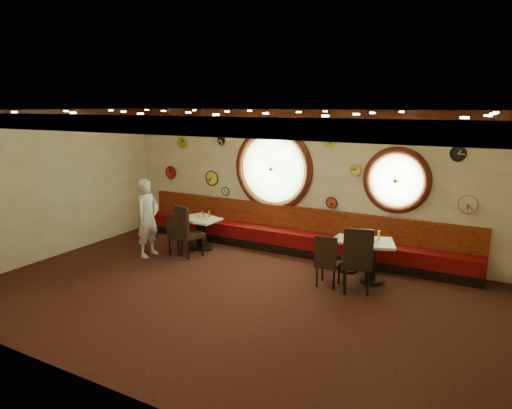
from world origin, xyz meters
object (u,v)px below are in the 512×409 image
condiment_b_salt (204,216)px  condiment_a_bottle (203,214)px  table_d (373,257)px  condiment_a_salt (195,215)px  chair_c (327,258)px  condiment_c_salt (347,236)px  condiment_c_pepper (350,237)px  condiment_d_bottle (379,236)px  chair_a (177,231)px  chair_b (186,228)px  table_a (199,229)px  chair_d (357,256)px  condiment_d_salt (368,237)px  condiment_c_bottle (352,234)px  waiter (148,218)px  condiment_d_pepper (374,241)px  condiment_b_bottle (209,215)px  table_c (348,251)px  table_b (204,230)px  condiment_b_pepper (204,218)px  condiment_a_pepper (198,215)px

condiment_b_salt → condiment_a_bottle: bearing=164.8°
table_d → condiment_a_salt: condiment_a_salt is taller
chair_c → condiment_c_salt: (0.06, 0.98, 0.16)m
condiment_a_bottle → condiment_c_pepper: bearing=1.7°
condiment_a_bottle → condiment_d_bottle: size_ratio=0.79×
chair_a → chair_b: bearing=-7.0°
table_a → chair_d: size_ratio=1.17×
table_d → condiment_d_bottle: (0.06, 0.13, 0.39)m
table_d → chair_d: size_ratio=1.23×
chair_b → condiment_d_salt: (3.83, 0.62, 0.19)m
condiment_c_bottle → waiter: size_ratio=0.10×
condiment_a_salt → chair_c: bearing=-12.2°
condiment_c_pepper → condiment_d_pepper: bearing=-34.1°
condiment_c_pepper → condiment_d_bottle: (0.62, -0.18, 0.16)m
condiment_b_salt → condiment_c_pepper: (3.44, 0.11, -0.05)m
table_d → condiment_b_bottle: bearing=176.5°
table_d → waiter: 4.86m
table_a → condiment_c_bottle: condiment_c_bottle is taller
chair_d → condiment_d_salt: (-0.02, 0.75, 0.16)m
table_d → table_c: bearing=149.6°
condiment_b_bottle → condiment_c_pepper: bearing=1.2°
condiment_b_salt → chair_c: bearing=-14.1°
table_d → waiter: (-4.77, -0.84, 0.36)m
condiment_b_salt → condiment_d_salt: bearing=-1.5°
condiment_d_salt → table_d: bearing=-34.8°
condiment_b_bottle → condiment_d_bottle: bearing=-1.6°
table_a → condiment_c_bottle: bearing=4.4°
table_b → condiment_d_bottle: bearing=0.1°
condiment_d_salt → condiment_d_bottle: (0.19, 0.03, 0.04)m
table_b → condiment_c_bottle: 3.45m
chair_c → waiter: bearing=-179.6°
condiment_d_bottle → chair_b: bearing=-170.7°
condiment_c_bottle → table_b: bearing=-175.4°
table_d → condiment_d_pepper: 0.35m
table_a → table_b: bearing=0.4°
chair_c → condiment_c_salt: 1.00m
condiment_d_bottle → waiter: waiter is taller
condiment_b_salt → condiment_b_pepper: 0.16m
table_a → table_c: size_ratio=1.30×
condiment_b_pepper → waiter: 1.26m
condiment_c_salt → condiment_c_bottle: condiment_c_bottle is taller
condiment_b_pepper → condiment_c_pepper: size_ratio=0.97×
chair_d → condiment_c_bottle: size_ratio=4.23×
chair_d → condiment_a_bottle: 4.01m
chair_c → condiment_a_salt: 3.62m
condiment_d_salt → condiment_a_pepper: size_ratio=1.14×
chair_a → condiment_c_bottle: chair_a is taller
table_a → table_b: size_ratio=1.23×
chair_d → condiment_d_salt: chair_d is taller
chair_b → chair_d: (3.86, -0.12, 0.03)m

